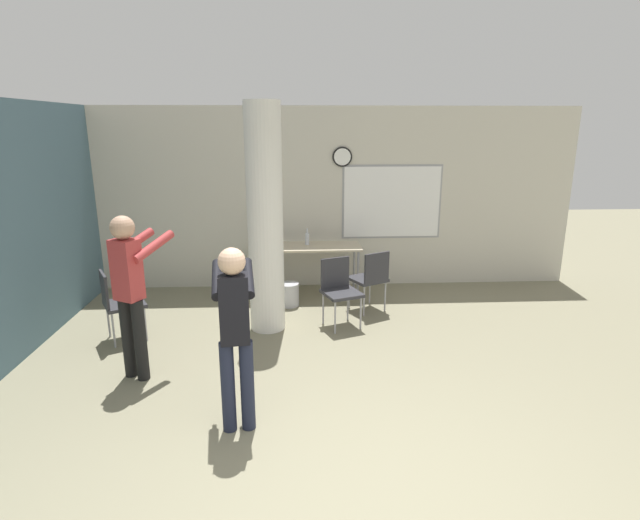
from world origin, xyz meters
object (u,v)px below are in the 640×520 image
object	(u,v)px
folding_table	(306,249)
person_playing_front	(235,325)
chair_table_right	(371,276)
chair_table_front	(339,287)
chair_by_left_wall	(118,300)
person_watching_back	(131,285)
bottle_on_table	(307,239)

from	to	relation	value
folding_table	person_playing_front	world-z (taller)	person_playing_front
chair_table_right	chair_table_front	size ratio (longest dim) A/B	1.00
chair_by_left_wall	chair_table_right	bearing A→B (deg)	14.43
folding_table	person_watching_back	world-z (taller)	person_watching_back
chair_by_left_wall	person_watching_back	xyz separation A→B (m)	(0.48, -0.92, 0.48)
chair_table_right	person_watching_back	xyz separation A→B (m)	(-2.67, -1.73, 0.48)
folding_table	chair_by_left_wall	size ratio (longest dim) A/B	1.89
folding_table	chair_by_left_wall	world-z (taller)	chair_by_left_wall
chair_table_front	bottle_on_table	bearing A→B (deg)	106.18
chair_table_right	chair_by_left_wall	bearing A→B (deg)	-165.57
chair_by_left_wall	folding_table	bearing A→B (deg)	34.74
chair_table_front	person_watching_back	bearing A→B (deg)	-149.98
chair_by_left_wall	chair_table_front	bearing A→B (deg)	7.49
chair_table_front	person_watching_back	distance (m)	2.58
bottle_on_table	person_watching_back	bearing A→B (deg)	-125.40
bottle_on_table	chair_table_right	size ratio (longest dim) A/B	0.29
chair_table_right	chair_table_front	distance (m)	0.66
person_watching_back	chair_table_right	bearing A→B (deg)	32.91
bottle_on_table	person_playing_front	xyz separation A→B (m)	(-0.69, -3.53, 0.08)
chair_by_left_wall	person_watching_back	size ratio (longest dim) A/B	0.51
person_playing_front	chair_table_right	bearing A→B (deg)	60.25
folding_table	bottle_on_table	distance (m)	0.17
bottle_on_table	person_playing_front	bearing A→B (deg)	-101.09
bottle_on_table	person_watching_back	size ratio (longest dim) A/B	0.15
bottle_on_table	person_watching_back	xyz separation A→B (m)	(-1.82, -2.56, 0.13)
folding_table	person_watching_back	xyz separation A→B (m)	(-1.80, -2.50, 0.29)
chair_table_front	chair_table_right	bearing A→B (deg)	44.11
chair_table_right	person_playing_front	world-z (taller)	person_playing_front
bottle_on_table	person_watching_back	distance (m)	3.15
chair_by_left_wall	person_playing_front	size ratio (longest dim) A/B	0.54
bottle_on_table	person_playing_front	size ratio (longest dim) A/B	0.16
chair_by_left_wall	chair_table_front	size ratio (longest dim) A/B	1.00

